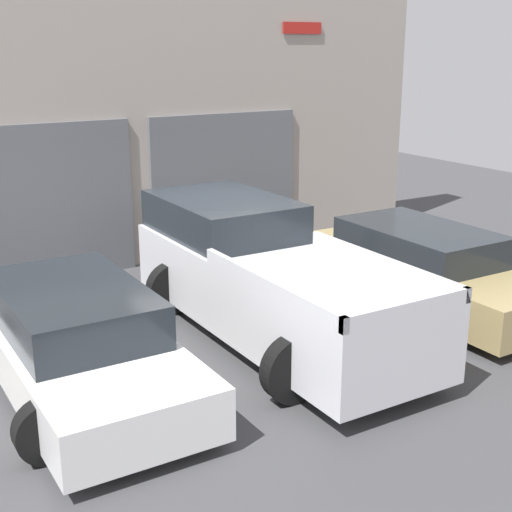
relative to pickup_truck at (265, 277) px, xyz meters
The scene contains 8 objects.
ground_plane 1.34m from the pickup_truck, 90.00° to the left, with size 28.00×28.00×0.00m, color #3D3D3F.
shophouse_building 4.78m from the pickup_truck, 90.08° to the left, with size 12.16×0.68×5.88m.
pickup_truck is the anchor object (origin of this frame).
sedan_white 2.83m from the pickup_truck, behind, with size 2.22×4.57×1.26m.
sedan_side 2.83m from the pickup_truck, ahead, with size 2.15×4.61×1.24m.
parking_stripe_left 1.66m from the pickup_truck, 169.86° to the right, with size 0.12×2.20×0.01m, color gold.
parking_stripe_centre 1.66m from the pickup_truck, 10.14° to the right, with size 0.12×2.20×0.01m, color gold.
parking_stripe_right 4.31m from the pickup_truck, ahead, with size 0.12×2.20×0.01m, color gold.
Camera 1 is at (-5.06, -9.13, 4.00)m, focal length 50.00 mm.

